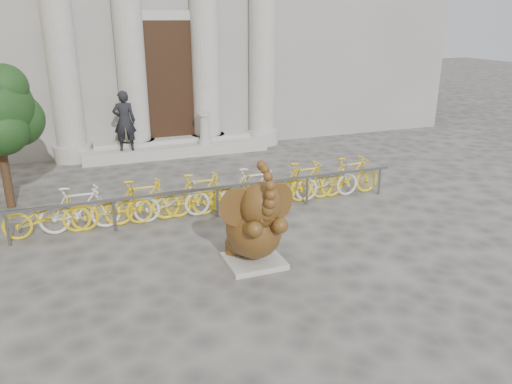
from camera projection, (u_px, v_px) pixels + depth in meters
name	position (u px, v px, depth m)	size (l,w,h in m)	color
ground	(298.00, 291.00, 8.24)	(80.00, 80.00, 0.00)	#474442
entrance_steps	(176.00, 149.00, 16.47)	(6.00, 1.20, 0.36)	#A8A59E
elephant_statue	(255.00, 227.00, 8.89)	(1.38, 1.51, 2.05)	#A8A59E
bike_rack	(213.00, 193.00, 11.38)	(8.97, 0.53, 1.00)	slate
pedestrian	(124.00, 121.00, 15.25)	(0.68, 0.44, 1.85)	black
balustrade_post	(204.00, 129.00, 16.30)	(0.42, 0.42, 1.02)	#A8A59E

